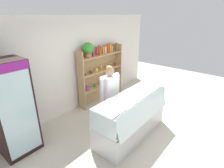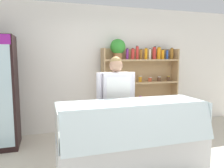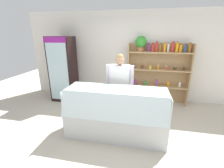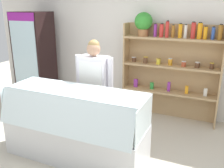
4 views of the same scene
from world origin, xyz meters
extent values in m
plane|color=beige|center=(0.00, 0.00, 0.00)|extent=(12.00, 12.00, 0.00)
cube|color=white|center=(0.00, 2.21, 1.35)|extent=(6.80, 0.10, 2.70)
cube|color=black|center=(-2.10, 1.66, 0.99)|extent=(0.70, 0.60, 1.97)
cube|color=silver|center=(-2.10, 1.35, 0.99)|extent=(0.62, 0.01, 1.77)
cube|color=#8C1E8C|center=(-2.10, 1.35, 1.88)|extent=(0.66, 0.01, 0.16)
cylinder|color=#3356B2|center=(-2.29, 1.41, 0.33)|extent=(0.05, 0.05, 0.16)
cylinder|color=purple|center=(-2.10, 1.41, 0.35)|extent=(0.06, 0.06, 0.19)
cylinder|color=red|center=(-1.91, 1.41, 0.36)|extent=(0.05, 0.05, 0.22)
cylinder|color=#9E6623|center=(-2.29, 1.41, 0.86)|extent=(0.06, 0.06, 0.17)
cylinder|color=silver|center=(-2.10, 1.41, 0.85)|extent=(0.05, 0.05, 0.15)
cylinder|color=orange|center=(-1.91, 1.41, 0.87)|extent=(0.06, 0.06, 0.18)
cylinder|color=#3356B2|center=(-2.32, 1.41, 1.39)|extent=(0.05, 0.05, 0.18)
cylinder|color=#3356B2|center=(-2.17, 1.41, 1.37)|extent=(0.06, 0.06, 0.15)
cylinder|color=#2D8C38|center=(-2.03, 1.41, 1.41)|extent=(0.06, 0.06, 0.22)
cylinder|color=#9E6623|center=(-1.88, 1.41, 1.40)|extent=(0.07, 0.07, 0.21)
cube|color=tan|center=(0.77, 2.07, 0.89)|extent=(1.76, 0.02, 1.79)
cube|color=tan|center=(-0.10, 1.93, 0.89)|extent=(0.03, 0.28, 1.79)
cube|color=tan|center=(1.64, 1.93, 0.89)|extent=(0.03, 0.28, 1.79)
cube|color=tan|center=(0.77, 1.93, 0.54)|extent=(1.70, 0.28, 0.04)
cube|color=tan|center=(0.77, 1.93, 1.04)|extent=(1.70, 0.28, 0.04)
cube|color=tan|center=(0.77, 1.93, 1.54)|extent=(1.70, 0.28, 0.04)
cylinder|color=#996038|center=(0.23, 1.93, 1.62)|extent=(0.19, 0.19, 0.13)
sphere|color=#328D2D|center=(0.23, 1.93, 1.82)|extent=(0.33, 0.33, 0.33)
cylinder|color=purple|center=(0.45, 1.95, 1.67)|extent=(0.06, 0.06, 0.22)
cylinder|color=black|center=(0.45, 1.93, 1.79)|extent=(0.04, 0.04, 0.02)
cylinder|color=red|center=(0.57, 1.92, 1.67)|extent=(0.07, 0.07, 0.23)
cylinder|color=black|center=(0.57, 1.93, 1.79)|extent=(0.05, 0.05, 0.02)
cylinder|color=red|center=(0.67, 1.91, 1.69)|extent=(0.06, 0.06, 0.28)
cylinder|color=black|center=(0.67, 1.93, 1.84)|extent=(0.04, 0.04, 0.02)
cylinder|color=#9E6623|center=(0.77, 1.95, 1.66)|extent=(0.06, 0.06, 0.21)
cylinder|color=black|center=(0.77, 1.93, 1.77)|extent=(0.04, 0.04, 0.02)
cylinder|color=orange|center=(0.89, 1.94, 1.67)|extent=(0.06, 0.06, 0.24)
cylinder|color=black|center=(0.89, 1.93, 1.80)|extent=(0.04, 0.04, 0.02)
cylinder|color=silver|center=(0.99, 1.93, 1.67)|extent=(0.06, 0.06, 0.23)
cylinder|color=black|center=(0.99, 1.93, 1.79)|extent=(0.04, 0.04, 0.02)
cylinder|color=red|center=(1.11, 1.96, 1.69)|extent=(0.08, 0.08, 0.27)
cylinder|color=black|center=(1.11, 1.93, 1.83)|extent=(0.05, 0.05, 0.02)
cylinder|color=orange|center=(1.22, 1.94, 1.69)|extent=(0.08, 0.08, 0.26)
cylinder|color=black|center=(1.22, 1.93, 1.82)|extent=(0.05, 0.05, 0.02)
cylinder|color=orange|center=(1.31, 1.93, 1.66)|extent=(0.07, 0.07, 0.21)
cylinder|color=black|center=(1.31, 1.93, 1.77)|extent=(0.04, 0.04, 0.02)
cylinder|color=#3356B2|center=(1.43, 1.95, 1.65)|extent=(0.06, 0.06, 0.20)
cylinder|color=black|center=(1.43, 1.93, 1.76)|extent=(0.04, 0.04, 0.02)
cylinder|color=#9E6623|center=(1.54, 1.92, 1.68)|extent=(0.08, 0.08, 0.24)
cylinder|color=black|center=(1.54, 1.93, 1.81)|extent=(0.05, 0.05, 0.02)
cylinder|color=brown|center=(0.07, 1.95, 1.10)|extent=(0.08, 0.08, 0.08)
cylinder|color=silver|center=(0.07, 1.93, 1.14)|extent=(0.09, 0.09, 0.01)
cylinder|color=brown|center=(0.30, 1.91, 1.11)|extent=(0.08, 0.08, 0.11)
cylinder|color=gold|center=(0.30, 1.93, 1.17)|extent=(0.08, 0.08, 0.01)
cylinder|color=yellow|center=(0.55, 1.93, 1.10)|extent=(0.08, 0.08, 0.09)
cylinder|color=gold|center=(0.55, 1.93, 1.15)|extent=(0.08, 0.08, 0.01)
cylinder|color=orange|center=(0.76, 1.94, 1.11)|extent=(0.08, 0.08, 0.12)
cylinder|color=silver|center=(0.76, 1.93, 1.18)|extent=(0.08, 0.08, 0.01)
cylinder|color=#BF4C2D|center=(1.00, 1.94, 1.10)|extent=(0.08, 0.08, 0.09)
cylinder|color=silver|center=(1.00, 1.93, 1.15)|extent=(0.08, 0.08, 0.01)
cylinder|color=brown|center=(1.23, 1.94, 1.10)|extent=(0.09, 0.09, 0.09)
cylinder|color=silver|center=(1.23, 1.93, 1.15)|extent=(0.09, 0.09, 0.01)
cylinder|color=brown|center=(1.47, 1.94, 1.10)|extent=(0.07, 0.07, 0.10)
cylinder|color=gold|center=(1.47, 1.93, 1.16)|extent=(0.07, 0.07, 0.01)
cube|color=purple|center=(0.12, 1.93, 0.63)|extent=(0.08, 0.04, 0.16)
cube|color=#2D8C38|center=(0.45, 1.93, 0.62)|extent=(0.07, 0.04, 0.13)
cube|color=purple|center=(0.77, 1.93, 0.64)|extent=(0.05, 0.04, 0.18)
cube|color=orange|center=(1.10, 1.93, 0.63)|extent=(0.06, 0.04, 0.15)
cube|color=silver|center=(1.42, 1.93, 0.62)|extent=(0.06, 0.04, 0.14)
cube|color=silver|center=(-0.16, 0.14, 0.28)|extent=(1.99, 0.72, 0.55)
cube|color=white|center=(-0.16, 0.14, 0.57)|extent=(1.93, 0.66, 0.03)
cube|color=silver|center=(-0.16, -0.20, 0.78)|extent=(1.95, 0.16, 0.47)
cube|color=silver|center=(-0.16, 0.19, 1.00)|extent=(1.95, 0.56, 0.01)
cube|color=silver|center=(-1.15, 0.14, 0.78)|extent=(0.01, 0.68, 0.45)
cube|color=silver|center=(0.82, 0.14, 0.78)|extent=(0.01, 0.68, 0.45)
cube|color=tan|center=(-0.91, 0.22, 0.61)|extent=(0.16, 0.14, 0.05)
cube|color=white|center=(-0.91, 0.01, 0.61)|extent=(0.05, 0.03, 0.02)
cube|color=beige|center=(-0.54, 0.22, 0.61)|extent=(0.16, 0.14, 0.05)
cube|color=white|center=(-0.54, 0.01, 0.61)|extent=(0.05, 0.03, 0.02)
cube|color=tan|center=(-0.16, 0.22, 0.61)|extent=(0.16, 0.10, 0.04)
cube|color=white|center=(-0.16, 0.01, 0.61)|extent=(0.05, 0.03, 0.02)
cube|color=beige|center=(0.21, 0.22, 0.61)|extent=(0.16, 0.10, 0.05)
cube|color=white|center=(0.21, 0.01, 0.61)|extent=(0.05, 0.03, 0.02)
cube|color=beige|center=(0.59, 0.22, 0.61)|extent=(0.16, 0.12, 0.05)
cube|color=white|center=(0.59, 0.01, 0.61)|extent=(0.05, 0.03, 0.02)
cylinder|color=#C1706B|center=(-0.98, 0.03, 0.65)|extent=(0.18, 0.13, 0.12)
cylinder|color=tan|center=(-0.76, 0.03, 0.65)|extent=(0.19, 0.16, 0.13)
cylinder|color=#A35B4C|center=(-0.54, 0.03, 0.66)|extent=(0.19, 0.18, 0.16)
cylinder|color=white|center=(0.34, 0.05, 0.68)|extent=(0.07, 0.07, 0.18)
cylinder|color=white|center=(0.44, 0.05, 0.68)|extent=(0.07, 0.07, 0.18)
cylinder|color=#383D51|center=(-0.29, 0.77, 0.37)|extent=(0.13, 0.13, 0.74)
cylinder|color=#383D51|center=(-0.09, 0.77, 0.37)|extent=(0.13, 0.13, 0.74)
cube|color=white|center=(-0.19, 0.77, 1.05)|extent=(0.45, 0.24, 0.61)
cube|color=white|center=(-0.19, 0.64, 0.72)|extent=(0.38, 0.01, 1.15)
cylinder|color=white|center=(-0.47, 0.77, 1.08)|extent=(0.09, 0.09, 0.55)
cylinder|color=white|center=(0.09, 0.77, 1.08)|extent=(0.09, 0.09, 0.55)
sphere|color=tan|center=(-0.19, 0.77, 1.47)|extent=(0.21, 0.21, 0.21)
sphere|color=#997A47|center=(-0.19, 0.78, 1.52)|extent=(0.18, 0.18, 0.18)
camera|label=1|loc=(-3.15, -1.75, 2.71)|focal=28.00mm
camera|label=2|loc=(-1.26, -2.50, 1.60)|focal=35.00mm
camera|label=3|loc=(0.29, -2.53, 2.01)|focal=24.00mm
camera|label=4|loc=(1.58, -2.55, 2.12)|focal=40.00mm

